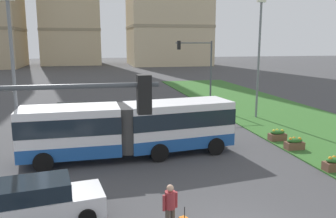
# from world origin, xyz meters

# --- Properties ---
(grass_median) EXTENTS (10.00, 70.00, 0.08)m
(grass_median) POSITION_xyz_m (11.52, 10.00, 0.04)
(grass_median) COLOR #336628
(grass_median) RESTS_ON ground_plane
(articulated_bus) EXTENTS (11.94, 3.53, 3.00)m
(articulated_bus) POSITION_xyz_m (-2.52, 9.01, 1.65)
(articulated_bus) COLOR white
(articulated_bus) RESTS_ON ground
(car_silver_hatch) EXTENTS (4.49, 2.22, 1.58)m
(car_silver_hatch) POSITION_xyz_m (-6.04, 18.17, 0.75)
(car_silver_hatch) COLOR #B7BABF
(car_silver_hatch) RESTS_ON ground
(car_white_van) EXTENTS (4.61, 2.51, 1.58)m
(car_white_van) POSITION_xyz_m (-6.54, 2.40, 0.75)
(car_white_van) COLOR silver
(car_white_van) RESTS_ON ground
(pedestrian_crossing) EXTENTS (0.55, 0.36, 1.74)m
(pedestrian_crossing) POSITION_xyz_m (-2.14, 0.66, 1.00)
(pedestrian_crossing) COLOR #4C4238
(pedestrian_crossing) RESTS_ON ground
(flower_planter_1) EXTENTS (1.10, 0.56, 0.74)m
(flower_planter_1) POSITION_xyz_m (7.12, 4.42, 0.43)
(flower_planter_1) COLOR brown
(flower_planter_1) RESTS_ON grass_median
(flower_planter_2) EXTENTS (1.10, 0.56, 0.74)m
(flower_planter_2) POSITION_xyz_m (7.12, 7.99, 0.43)
(flower_planter_2) COLOR brown
(flower_planter_2) RESTS_ON grass_median
(flower_planter_3) EXTENTS (1.10, 0.56, 0.74)m
(flower_planter_3) POSITION_xyz_m (7.12, 9.96, 0.43)
(flower_planter_3) COLOR brown
(flower_planter_3) RESTS_ON grass_median
(traffic_light_near_left) EXTENTS (4.36, 0.28, 5.75)m
(traffic_light_near_left) POSITION_xyz_m (-6.03, -3.00, 4.01)
(traffic_light_near_left) COLOR #474C51
(traffic_light_near_left) RESTS_ON ground
(traffic_light_far_right) EXTENTS (3.57, 0.28, 6.45)m
(traffic_light_far_right) POSITION_xyz_m (5.63, 22.00, 4.38)
(traffic_light_far_right) COLOR #474C51
(traffic_light_far_right) RESTS_ON ground
(streetlight_left) EXTENTS (0.70, 0.28, 8.63)m
(streetlight_left) POSITION_xyz_m (-8.50, 9.63, 4.75)
(streetlight_left) COLOR slate
(streetlight_left) RESTS_ON ground
(streetlight_median) EXTENTS (0.70, 0.28, 9.68)m
(streetlight_median) POSITION_xyz_m (9.02, 16.83, 5.29)
(streetlight_median) COLOR slate
(streetlight_median) RESTS_ON ground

